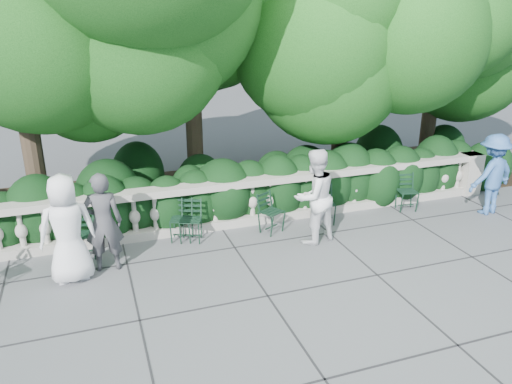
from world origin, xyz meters
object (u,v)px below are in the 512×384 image
object	(u,v)px
chair_a	(181,243)
person_casual_man	(314,197)
person_businessman	(67,229)
chair_d	(277,234)
chair_b	(85,261)
person_older_blue	(492,174)
person_woman_grey	(103,222)
chair_f	(325,226)
chair_c	(190,244)
chair_e	(408,212)

from	to	relation	value
chair_a	person_casual_man	distance (m)	2.72
chair_a	person_businessman	size ratio (longest dim) A/B	0.45
chair_a	chair_d	size ratio (longest dim) A/B	1.00
chair_b	person_casual_man	xyz separation A→B (m)	(4.23, -0.60, 0.93)
chair_b	person_older_blue	xyz separation A→B (m)	(8.50, -0.57, 0.89)
person_businessman	person_woman_grey	distance (m)	0.60
chair_f	chair_c	bearing A→B (deg)	-169.09
person_casual_man	person_businessman	bearing A→B (deg)	-15.60
person_woman_grey	person_casual_man	bearing A→B (deg)	-177.87
chair_b	chair_f	world-z (taller)	same
chair_f	person_businessman	size ratio (longest dim) A/B	0.45
chair_c	person_businessman	distance (m)	2.41
chair_b	chair_e	bearing A→B (deg)	5.65
chair_e	person_older_blue	bearing A→B (deg)	-6.66
person_woman_grey	person_casual_man	size ratio (longest dim) A/B	0.95
chair_f	person_older_blue	world-z (taller)	person_older_blue
person_woman_grey	chair_b	bearing A→B (deg)	-44.70
chair_b	person_older_blue	bearing A→B (deg)	1.76
chair_b	chair_e	distance (m)	6.87
chair_d	person_older_blue	size ratio (longest dim) A/B	0.47
chair_d	person_businessman	distance (m)	4.01
chair_c	person_casual_man	xyz separation A→B (m)	(2.29, -0.64, 0.93)
chair_a	person_casual_man	bearing A→B (deg)	4.91
chair_f	person_casual_man	world-z (taller)	person_casual_man
chair_c	chair_d	distance (m)	1.75
chair_b	person_woman_grey	xyz separation A→B (m)	(0.38, -0.44, 0.88)
chair_b	chair_d	size ratio (longest dim) A/B	1.00
chair_f	person_older_blue	distance (m)	3.85
chair_b	person_businessman	world-z (taller)	person_businessman
chair_b	chair_c	world-z (taller)	same
person_casual_man	person_older_blue	distance (m)	4.27
chair_f	person_woman_grey	xyz separation A→B (m)	(-4.41, -0.39, 0.88)
chair_c	person_older_blue	bearing A→B (deg)	15.54
person_businessman	person_casual_man	world-z (taller)	same
chair_b	person_casual_man	bearing A→B (deg)	-2.54
chair_c	person_casual_man	distance (m)	2.55
chair_a	person_businessman	world-z (taller)	person_businessman
chair_b	person_older_blue	distance (m)	8.56
chair_e	person_casual_man	world-z (taller)	person_casual_man
chair_c	chair_e	bearing A→B (deg)	20.49
person_businessman	chair_e	bearing A→B (deg)	179.71
chair_b	chair_d	distance (m)	3.68
person_older_blue	chair_f	bearing A→B (deg)	-16.14
person_businessman	person_older_blue	size ratio (longest dim) A/B	1.04
chair_d	person_woman_grey	bearing A→B (deg)	158.34
chair_c	person_older_blue	world-z (taller)	person_older_blue
chair_b	person_woman_grey	bearing A→B (deg)	-43.69
person_woman_grey	chair_a	bearing A→B (deg)	-153.58
chair_b	chair_a	bearing A→B (deg)	9.48
person_casual_man	chair_f	bearing A→B (deg)	-151.28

